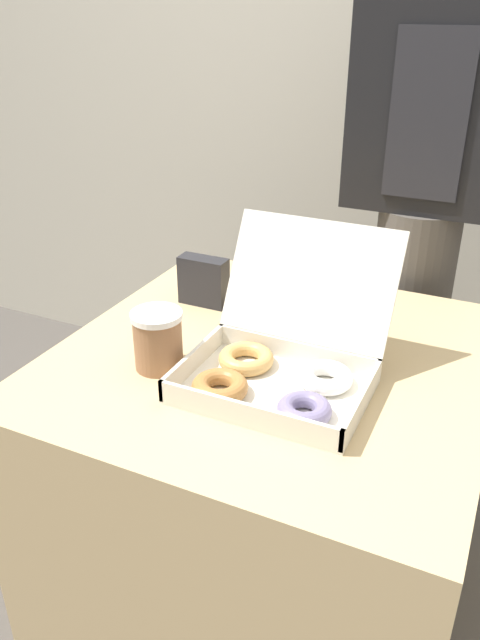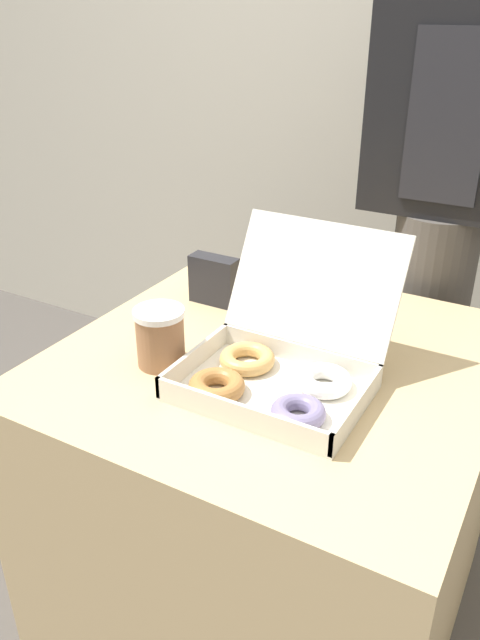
# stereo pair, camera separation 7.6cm
# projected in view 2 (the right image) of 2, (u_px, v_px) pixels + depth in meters

# --- Properties ---
(ground_plane) EXTENTS (14.00, 14.00, 0.00)m
(ground_plane) POSITION_uv_depth(u_px,v_px,m) (270.00, 607.00, 1.61)
(ground_plane) COLOR #4C4742
(wall_back) EXTENTS (10.00, 0.05, 2.60)m
(wall_back) POSITION_uv_depth(u_px,v_px,m) (444.00, 38.00, 1.86)
(wall_back) COLOR beige
(wall_back) RESTS_ON ground_plane
(table) EXTENTS (0.85, 0.85, 0.75)m
(table) POSITION_uv_depth(u_px,v_px,m) (273.00, 496.00, 1.44)
(table) COLOR tan
(table) RESTS_ON ground_plane
(donut_box) EXTENTS (0.34, 0.36, 0.26)m
(donut_box) POSITION_uv_depth(u_px,v_px,m) (278.00, 364.00, 1.15)
(donut_box) COLOR silver
(donut_box) RESTS_ON table
(coffee_cup) EXTENTS (0.10, 0.10, 0.12)m
(coffee_cup) POSITION_uv_depth(u_px,v_px,m) (160.00, 337.00, 1.21)
(coffee_cup) COLOR #8C6042
(coffee_cup) RESTS_ON table
(napkin_holder) EXTENTS (0.12, 0.05, 0.12)m
(napkin_holder) POSITION_uv_depth(u_px,v_px,m) (214.00, 280.00, 1.46)
(napkin_holder) COLOR #232328
(napkin_holder) RESTS_ON table
(person_customer) EXTENTS (0.39, 0.23, 1.76)m
(person_customer) POSITION_uv_depth(u_px,v_px,m) (446.00, 185.00, 1.54)
(person_customer) COLOR #4C4742
(person_customer) RESTS_ON ground_plane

